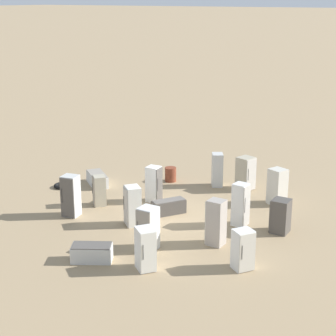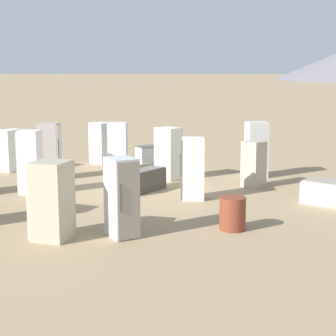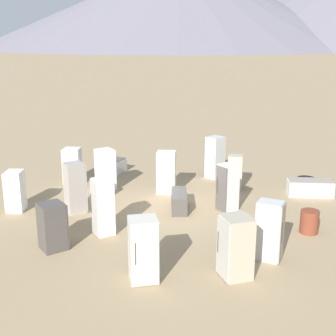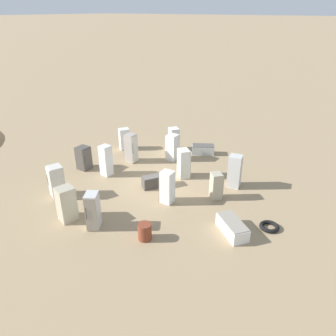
{
  "view_description": "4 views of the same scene",
  "coord_description": "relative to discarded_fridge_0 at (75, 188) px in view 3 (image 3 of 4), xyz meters",
  "views": [
    {
      "loc": [
        20.47,
        13.0,
        9.7
      ],
      "look_at": [
        -1.3,
        -0.93,
        1.78
      ],
      "focal_mm": 60.0,
      "sensor_mm": 36.0,
      "label": 1
    },
    {
      "loc": [
        -16.98,
        -1.9,
        3.7
      ],
      "look_at": [
        -0.26,
        -0.87,
        0.77
      ],
      "focal_mm": 60.0,
      "sensor_mm": 36.0,
      "label": 2
    },
    {
      "loc": [
        -14.01,
        9.07,
        6.41
      ],
      "look_at": [
        -0.57,
        0.69,
        1.88
      ],
      "focal_mm": 50.0,
      "sensor_mm": 36.0,
      "label": 3
    },
    {
      "loc": [
        -13.21,
        -10.28,
        9.3
      ],
      "look_at": [
        -0.69,
        -1.4,
        1.79
      ],
      "focal_mm": 35.0,
      "sensor_mm": 36.0,
      "label": 4
    }
  ],
  "objects": [
    {
      "name": "discarded_fridge_5",
      "position": [
        -3.28,
        -8.92,
        -0.63
      ],
      "size": [
        1.72,
        1.92,
        0.65
      ],
      "rotation": [
        0.0,
        0.0,
        5.64
      ],
      "color": "white",
      "rests_on": "ground_plane"
    },
    {
      "name": "discarded_fridge_3",
      "position": [
        -2.81,
        -4.92,
        -0.06
      ],
      "size": [
        0.64,
        0.71,
        1.79
      ],
      "rotation": [
        0.0,
        0.0,
        0.06
      ],
      "color": "white",
      "rests_on": "ground_plane"
    },
    {
      "name": "scrap_tire",
      "position": [
        -1.95,
        -10.2,
        -0.86
      ],
      "size": [
        0.92,
        0.92,
        0.19
      ],
      "color": "black",
      "rests_on": "ground_plane"
    },
    {
      "name": "discarded_fridge_14",
      "position": [
        0.81,
        -7.08,
        0.01
      ],
      "size": [
        0.82,
        0.83,
        1.93
      ],
      "rotation": [
        0.0,
        0.0,
        4.93
      ],
      "color": "silver",
      "rests_on": "ground_plane"
    },
    {
      "name": "discarded_fridge_13",
      "position": [
        -2.58,
        1.74,
        -0.22
      ],
      "size": [
        0.78,
        0.8,
        1.48
      ],
      "rotation": [
        0.0,
        0.0,
        3.19
      ],
      "color": "#4C4742",
      "rests_on": "ground_plane"
    },
    {
      "name": "discarded_fridge_10",
      "position": [
        0.16,
        -4.05,
        -0.07
      ],
      "size": [
        0.97,
        0.98,
        1.78
      ],
      "rotation": [
        0.0,
        0.0,
        4.03
      ],
      "color": "silver",
      "rests_on": "ground_plane"
    },
    {
      "name": "discarded_fridge_2",
      "position": [
        -0.95,
        -6.84,
        -0.22
      ],
      "size": [
        0.84,
        0.84,
        1.48
      ],
      "rotation": [
        0.0,
        0.0,
        3.97
      ],
      "color": "#B2A88E",
      "rests_on": "ground_plane"
    },
    {
      "name": "discarded_fridge_15",
      "position": [
        3.34,
        -1.14,
        -0.14
      ],
      "size": [
        0.95,
        0.97,
        1.63
      ],
      "rotation": [
        0.0,
        0.0,
        5.65
      ],
      "color": "white",
      "rests_on": "ground_plane"
    },
    {
      "name": "discarded_fridge_11",
      "position": [
        -2.37,
        -0.04,
        0.0
      ],
      "size": [
        0.63,
        0.67,
        1.93
      ],
      "rotation": [
        0.0,
        0.0,
        6.22
      ],
      "color": "white",
      "rests_on": "ground_plane"
    },
    {
      "name": "discarded_fridge_7",
      "position": [
        -6.89,
        -1.9,
        -0.09
      ],
      "size": [
        0.95,
        0.94,
        1.75
      ],
      "rotation": [
        0.0,
        0.0,
        6.04
      ],
      "color": "#B2A88E",
      "rests_on": "ground_plane"
    },
    {
      "name": "discarded_fridge_0",
      "position": [
        0.0,
        0.0,
        0.0
      ],
      "size": [
        0.61,
        0.71,
        1.92
      ],
      "rotation": [
        0.0,
        0.0,
        3.14
      ],
      "color": "#A89E93",
      "rests_on": "ground_plane"
    },
    {
      "name": "discarded_fridge_6",
      "position": [
        1.37,
        1.86,
        -0.18
      ],
      "size": [
        0.92,
        0.91,
        1.55
      ],
      "rotation": [
        0.0,
        0.0,
        5.71
      ],
      "color": "white",
      "rests_on": "ground_plane"
    },
    {
      "name": "rusty_barrel",
      "position": [
        -5.92,
        -5.92,
        -0.57
      ],
      "size": [
        0.62,
        0.62,
        0.78
      ],
      "color": "brown",
      "rests_on": "ground_plane"
    },
    {
      "name": "discarded_fridge_4",
      "position": [
        1.86,
        -2.05,
        -0.07
      ],
      "size": [
        0.78,
        0.7,
        1.77
      ],
      "rotation": [
        0.0,
        0.0,
        4.74
      ],
      "color": "white",
      "rests_on": "ground_plane"
    },
    {
      "name": "ground_plane",
      "position": [
        -1.72,
        -3.3,
        -0.96
      ],
      "size": [
        1000.0,
        1000.0,
        0.0
      ],
      "primitive_type": "plane",
      "color": "#9E8460"
    },
    {
      "name": "mountain_ridge_1",
      "position": [
        197.03,
        -134.05,
        20.49
      ],
      "size": [
        203.28,
        203.28,
        42.9
      ],
      "color": "slate",
      "rests_on": "ground_plane"
    },
    {
      "name": "discarded_fridge_9",
      "position": [
        3.87,
        -3.28,
        -0.63
      ],
      "size": [
        1.45,
        1.72,
        0.66
      ],
      "rotation": [
        0.0,
        0.0,
        0.54
      ],
      "color": "silver",
      "rests_on": "ground_plane"
    },
    {
      "name": "discarded_fridge_1",
      "position": [
        -1.8,
        -3.42,
        -0.62
      ],
      "size": [
        1.64,
        1.32,
        0.69
      ],
      "rotation": [
        0.0,
        0.0,
        4.16
      ],
      "color": "#4C4742",
      "rests_on": "ground_plane"
    },
    {
      "name": "discarded_fridge_12",
      "position": [
        -6.6,
        -3.42,
        -0.06
      ],
      "size": [
        0.93,
        0.87,
        1.79
      ],
      "rotation": [
        0.0,
        0.0,
        2.14
      ],
      "color": "silver",
      "rests_on": "ground_plane"
    },
    {
      "name": "discarded_fridge_8",
      "position": [
        -5.75,
        0.32,
        -0.07
      ],
      "size": [
        0.95,
        0.95,
        1.78
      ],
      "rotation": [
        0.0,
        0.0,
        1.21
      ],
      "color": "beige",
      "rests_on": "ground_plane"
    }
  ]
}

